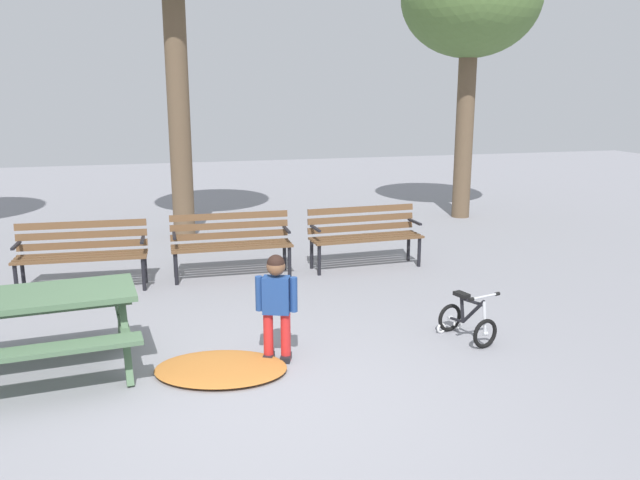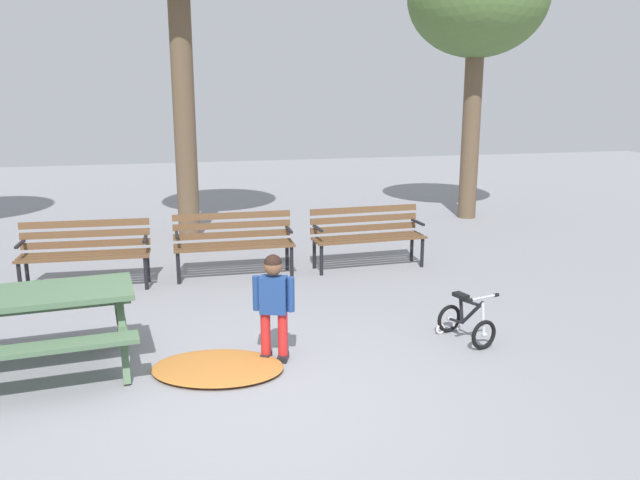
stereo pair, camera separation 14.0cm
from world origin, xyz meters
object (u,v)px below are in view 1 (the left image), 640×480
Objects in this scene: picnic_table at (28,314)px; park_bench_right at (364,232)px; kids_bicycle at (467,321)px; park_bench_left at (231,239)px; child_standing at (276,299)px; park_bench_far_left at (82,250)px.

park_bench_right is (4.01, 2.73, -0.08)m from picnic_table.
kids_bicycle is at bearing -2.56° from picnic_table.
kids_bicycle is at bearing -55.64° from park_bench_left.
park_bench_left is 1.57× the size of child_standing.
park_bench_far_left reaches higher than kids_bicycle.
picnic_table is 3.46m from park_bench_left.
child_standing is at bearing -179.47° from kids_bicycle.
picnic_table is at bearing 174.63° from child_standing.
picnic_table is at bearing 177.44° from kids_bicycle.
child_standing is at bearing -89.30° from park_bench_left.
park_bench_far_left is at bearing -178.81° from park_bench_right.
child_standing is (-1.86, -2.94, 0.09)m from park_bench_right.
child_standing reaches higher than picnic_table.
kids_bicycle is (0.11, -2.92, -0.31)m from park_bench_right.
picnic_table is 1.87× the size of child_standing.
park_bench_far_left is 1.01× the size of park_bench_left.
picnic_table is 2.16m from child_standing.
child_standing reaches higher than park_bench_far_left.
park_bench_left is 2.94m from child_standing.
park_bench_right is 1.58× the size of child_standing.
park_bench_far_left is 4.83m from kids_bicycle.
park_bench_left reaches higher than picnic_table.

